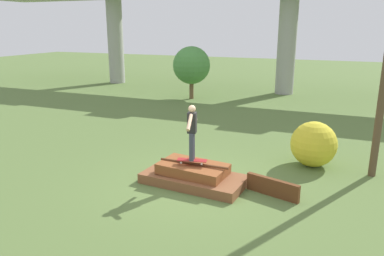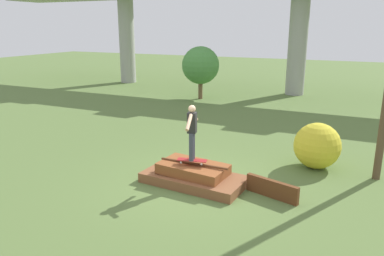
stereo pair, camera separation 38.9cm
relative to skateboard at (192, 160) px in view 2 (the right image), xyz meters
name	(u,v)px [view 2 (the right image)]	position (x,y,z in m)	size (l,w,h in m)	color
ground_plane	(194,184)	(0.03, 0.05, -0.67)	(80.00, 80.00, 0.00)	#567038
scrap_pile	(194,175)	(0.02, 0.06, -0.44)	(2.79, 1.51, 0.60)	brown
scrap_plank_loose	(272,189)	(2.10, 0.11, -0.45)	(1.37, 0.52, 0.44)	#5B3319
skateboard	(192,160)	(0.00, 0.00, 0.00)	(0.81, 0.38, 0.09)	maroon
skater	(192,129)	(0.00, 0.00, 0.84)	(0.32, 1.12, 1.45)	#383D4C
tree_behind_left	(201,65)	(-4.61, 11.12, 1.23)	(2.11, 2.11, 2.97)	brown
bush_yellow_flowering	(317,146)	(2.82, 2.63, 0.00)	(1.35, 1.35, 1.35)	gold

